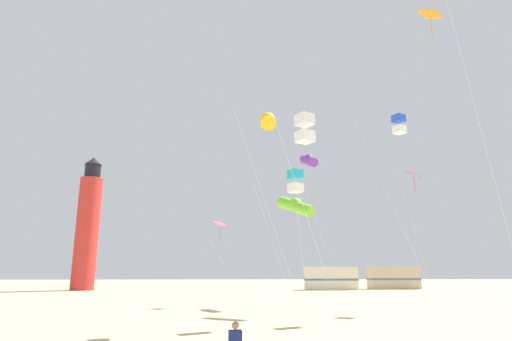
{
  "coord_description": "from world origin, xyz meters",
  "views": [
    {
      "loc": [
        -1.17,
        -6.77,
        2.53
      ],
      "look_at": [
        -0.36,
        11.01,
        6.75
      ],
      "focal_mm": 29.24,
      "sensor_mm": 36.0,
      "label": 1
    }
  ],
  "objects_px": {
    "kite_diamond_orange": "(435,27)",
    "kite_tube_violet": "(309,160)",
    "rv_van_cream": "(331,278)",
    "kite_tube_lime": "(295,206)",
    "rv_van_tan": "(393,278)",
    "kite_diamond_rainbow": "(220,226)",
    "kite_box_cyan": "(295,181)",
    "kite_diamond_magenta": "(414,179)",
    "kite_box_blue": "(399,125)",
    "lighthouse_distant": "(88,226)",
    "kite_box_white": "(305,129)",
    "kite_tube_gold": "(268,122)"
  },
  "relations": [
    {
      "from": "lighthouse_distant",
      "to": "kite_tube_violet",
      "type": "bearing_deg",
      "value": -43.01
    },
    {
      "from": "kite_diamond_magenta",
      "to": "kite_box_white",
      "type": "relative_size",
      "value": 1.03
    },
    {
      "from": "kite_tube_lime",
      "to": "rv_van_cream",
      "type": "distance_m",
      "value": 30.31
    },
    {
      "from": "kite_diamond_orange",
      "to": "kite_tube_violet",
      "type": "height_order",
      "value": "kite_diamond_orange"
    },
    {
      "from": "kite_tube_violet",
      "to": "rv_van_cream",
      "type": "height_order",
      "value": "kite_tube_violet"
    },
    {
      "from": "kite_tube_violet",
      "to": "kite_tube_gold",
      "type": "bearing_deg",
      "value": -108.72
    },
    {
      "from": "kite_diamond_orange",
      "to": "kite_tube_gold",
      "type": "bearing_deg",
      "value": 157.39
    },
    {
      "from": "kite_box_white",
      "to": "rv_van_cream",
      "type": "relative_size",
      "value": 1.32
    },
    {
      "from": "kite_diamond_rainbow",
      "to": "kite_box_cyan",
      "type": "bearing_deg",
      "value": -68.12
    },
    {
      "from": "kite_diamond_magenta",
      "to": "kite_diamond_rainbow",
      "type": "xyz_separation_m",
      "value": [
        -12.68,
        4.58,
        -2.67
      ]
    },
    {
      "from": "rv_van_cream",
      "to": "kite_diamond_magenta",
      "type": "bearing_deg",
      "value": -91.97
    },
    {
      "from": "kite_box_cyan",
      "to": "kite_box_blue",
      "type": "bearing_deg",
      "value": 22.89
    },
    {
      "from": "kite_box_blue",
      "to": "kite_tube_violet",
      "type": "xyz_separation_m",
      "value": [
        -4.07,
        7.92,
        -0.18
      ]
    },
    {
      "from": "kite_tube_gold",
      "to": "kite_box_cyan",
      "type": "distance_m",
      "value": 3.27
    },
    {
      "from": "kite_diamond_orange",
      "to": "kite_box_cyan",
      "type": "height_order",
      "value": "kite_diamond_orange"
    },
    {
      "from": "kite_box_blue",
      "to": "lighthouse_distant",
      "type": "distance_m",
      "value": 41.97
    },
    {
      "from": "kite_diamond_orange",
      "to": "rv_van_cream",
      "type": "height_order",
      "value": "kite_diamond_orange"
    },
    {
      "from": "kite_box_white",
      "to": "kite_box_cyan",
      "type": "relative_size",
      "value": 1.16
    },
    {
      "from": "kite_diamond_rainbow",
      "to": "rv_van_cream",
      "type": "height_order",
      "value": "kite_diamond_rainbow"
    },
    {
      "from": "kite_tube_lime",
      "to": "rv_van_cream",
      "type": "height_order",
      "value": "kite_tube_lime"
    },
    {
      "from": "kite_box_blue",
      "to": "rv_van_cream",
      "type": "xyz_separation_m",
      "value": [
        2.28,
        30.55,
        -9.52
      ]
    },
    {
      "from": "kite_box_cyan",
      "to": "rv_van_tan",
      "type": "xyz_separation_m",
      "value": [
        17.62,
        35.09,
        -5.41
      ]
    },
    {
      "from": "kite_diamond_orange",
      "to": "kite_tube_violet",
      "type": "relative_size",
      "value": 1.21
    },
    {
      "from": "kite_diamond_rainbow",
      "to": "rv_van_cream",
      "type": "relative_size",
      "value": 0.92
    },
    {
      "from": "kite_tube_gold",
      "to": "lighthouse_distant",
      "type": "xyz_separation_m",
      "value": [
        -20.32,
        34.83,
        -1.57
      ]
    },
    {
      "from": "lighthouse_distant",
      "to": "rv_van_cream",
      "type": "height_order",
      "value": "lighthouse_distant"
    },
    {
      "from": "kite_diamond_orange",
      "to": "kite_tube_violet",
      "type": "xyz_separation_m",
      "value": [
        -3.08,
        15.06,
        -2.13
      ]
    },
    {
      "from": "kite_diamond_magenta",
      "to": "lighthouse_distant",
      "type": "relative_size",
      "value": 0.52
    },
    {
      "from": "kite_diamond_rainbow",
      "to": "kite_box_blue",
      "type": "relative_size",
      "value": 0.52
    },
    {
      "from": "kite_diamond_magenta",
      "to": "kite_tube_gold",
      "type": "distance_m",
      "value": 12.28
    },
    {
      "from": "kite_tube_gold",
      "to": "rv_van_cream",
      "type": "distance_m",
      "value": 37.11
    },
    {
      "from": "lighthouse_distant",
      "to": "kite_diamond_rainbow",
      "type": "bearing_deg",
      "value": -52.79
    },
    {
      "from": "kite_diamond_rainbow",
      "to": "rv_van_cream",
      "type": "distance_m",
      "value": 26.9
    },
    {
      "from": "kite_diamond_magenta",
      "to": "rv_van_cream",
      "type": "relative_size",
      "value": 1.35
    },
    {
      "from": "kite_tube_gold",
      "to": "kite_tube_violet",
      "type": "height_order",
      "value": "kite_tube_violet"
    },
    {
      "from": "kite_diamond_orange",
      "to": "rv_van_cream",
      "type": "xyz_separation_m",
      "value": [
        3.27,
        37.69,
        -11.47
      ]
    },
    {
      "from": "kite_diamond_rainbow",
      "to": "kite_box_blue",
      "type": "height_order",
      "value": "kite_box_blue"
    },
    {
      "from": "kite_tube_gold",
      "to": "kite_tube_violet",
      "type": "relative_size",
      "value": 0.88
    },
    {
      "from": "kite_diamond_magenta",
      "to": "kite_tube_lime",
      "type": "xyz_separation_m",
      "value": [
        -7.92,
        -1.02,
        -1.95
      ]
    },
    {
      "from": "kite_diamond_orange",
      "to": "kite_box_cyan",
      "type": "xyz_separation_m",
      "value": [
        -5.71,
        4.31,
        -6.06
      ]
    },
    {
      "from": "kite_tube_gold",
      "to": "lighthouse_distant",
      "type": "relative_size",
      "value": 0.6
    },
    {
      "from": "kite_tube_violet",
      "to": "lighthouse_distant",
      "type": "relative_size",
      "value": 0.68
    },
    {
      "from": "rv_van_tan",
      "to": "kite_diamond_rainbow",
      "type": "bearing_deg",
      "value": -132.07
    },
    {
      "from": "kite_diamond_rainbow",
      "to": "kite_tube_violet",
      "type": "xyz_separation_m",
      "value": [
        6.74,
        0.5,
        5.18
      ]
    },
    {
      "from": "kite_tube_lime",
      "to": "kite_box_cyan",
      "type": "relative_size",
      "value": 0.94
    },
    {
      "from": "kite_tube_lime",
      "to": "kite_tube_gold",
      "type": "bearing_deg",
      "value": -109.44
    },
    {
      "from": "kite_box_white",
      "to": "lighthouse_distant",
      "type": "relative_size",
      "value": 0.51
    },
    {
      "from": "kite_tube_lime",
      "to": "rv_van_tan",
      "type": "xyz_separation_m",
      "value": [
        16.98,
        30.44,
        -4.88
      ]
    },
    {
      "from": "kite_tube_violet",
      "to": "rv_van_cream",
      "type": "xyz_separation_m",
      "value": [
        6.35,
        22.63,
        -9.34
      ]
    },
    {
      "from": "kite_box_cyan",
      "to": "kite_diamond_rainbow",
      "type": "bearing_deg",
      "value": 111.88
    }
  ]
}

